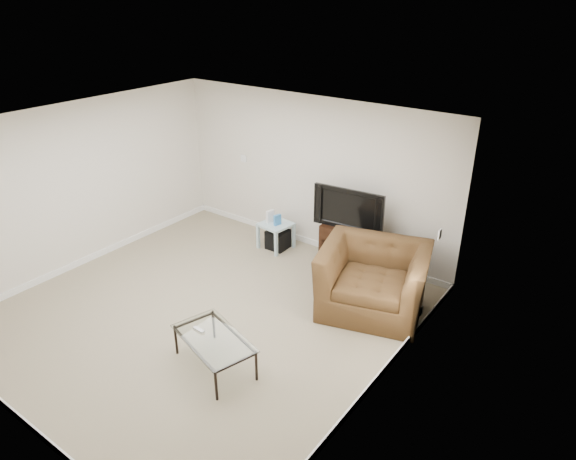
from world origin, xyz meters
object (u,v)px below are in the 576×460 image
Objects in this scene: tv_stand at (350,245)px; subwoofer at (278,239)px; recliner at (374,269)px; television at (351,207)px; coffee_table at (215,352)px; side_table at (276,236)px.

subwoofer is (-1.24, -0.22, -0.18)m from tv_stand.
tv_stand is 1.26m from recliner.
television is (0.00, -0.03, 0.65)m from tv_stand.
tv_stand is 0.79× the size of coffee_table.
subwoofer is 3.03m from coffee_table.
subwoofer is at bearing 26.45° from side_table.
recliner is (2.10, -0.66, 0.45)m from subwoofer.
tv_stand is at bearing 117.70° from recliner.
coffee_table is at bearing -66.56° from subwoofer.
side_table is at bearing -176.78° from television.
recliner reaches higher than tv_stand.
side_table reaches higher than coffee_table.
coffee_table is (-0.03, -2.96, -0.79)m from television.
coffee_table is (-0.03, -3.00, -0.14)m from tv_stand.
recliner is at bearing -47.53° from tv_stand.
television is 2.22× the size of side_table.
recliner is 2.33m from coffee_table.
television is 1.50m from side_table.
tv_stand is 0.58× the size of recliner.
tv_stand reaches higher than coffee_table.
coffee_table is (1.24, -2.77, -0.02)m from side_table.
recliner is 1.36× the size of coffee_table.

